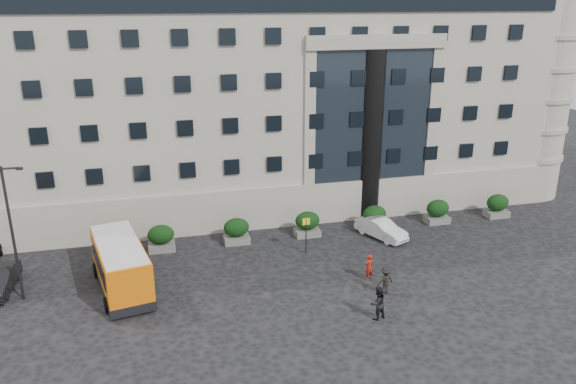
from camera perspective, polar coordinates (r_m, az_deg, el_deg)
name	(u,v)px	position (r m, az deg, el deg)	size (l,w,h in m)	color
ground	(238,299)	(33.09, -5.12, -10.77)	(120.00, 120.00, 0.00)	black
civic_building	(261,84)	(51.95, -2.72, 10.89)	(44.00, 24.00, 18.00)	#9A9788
entrance_column	(370,137)	(43.09, 8.36, 5.59)	(1.80, 1.80, 13.00)	black
hedge_a	(161,238)	(39.40, -12.77, -4.57)	(1.80, 1.26, 1.84)	#575855
hedge_b	(236,231)	(39.76, -5.26, -3.93)	(1.80, 1.26, 1.84)	#575855
hedge_c	(307,224)	(40.78, 1.99, -3.24)	(1.80, 1.26, 1.84)	#575855
hedge_d	(374,217)	(42.42, 8.76, -2.56)	(1.80, 1.26, 1.84)	#575855
hedge_e	(438,211)	(44.61, 14.95, -1.90)	(1.80, 1.26, 1.84)	#575855
hedge_f	(497,205)	(47.27, 20.49, -1.29)	(1.80, 1.26, 1.84)	#575855
street_lamp	(13,229)	(34.55, -26.17, -3.41)	(1.16, 0.18, 8.00)	#262628
bus_stop_sign	(306,229)	(37.76, 1.85, -3.82)	(0.50, 0.08, 2.52)	#262628
minibus	(121,264)	(34.66, -16.65, -7.03)	(3.81, 7.49, 2.98)	orange
white_taxi	(381,229)	(41.12, 9.44, -3.69)	(1.44, 4.12, 1.36)	silver
pedestrian_a	(369,267)	(35.03, 8.24, -7.55)	(0.61, 0.40, 1.67)	maroon
pedestrian_b	(378,303)	(31.06, 9.10, -11.08)	(0.93, 0.72, 1.90)	black
pedestrian_c	(385,280)	(33.64, 9.85, -8.84)	(1.08, 0.62, 1.67)	black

